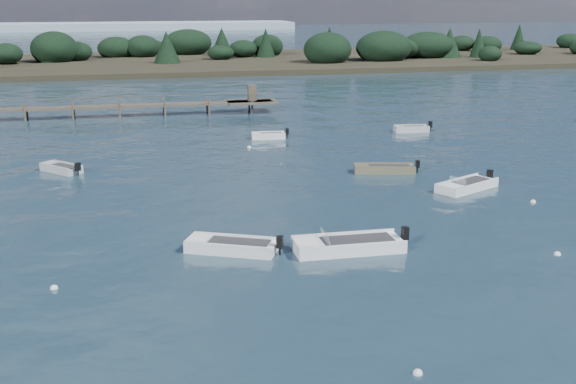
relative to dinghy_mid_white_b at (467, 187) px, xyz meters
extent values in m
plane|color=#152632|center=(-11.23, 44.29, -0.15)|extent=(400.00, 400.00, 0.00)
cube|color=white|center=(0.01, 0.01, -0.05)|extent=(4.47, 3.34, 0.65)
cube|color=white|center=(-1.41, -0.73, 0.33)|extent=(1.55, 1.74, 0.13)
cube|color=#29292C|center=(0.31, 0.16, 0.25)|extent=(3.13, 2.44, 0.11)
cube|color=white|center=(0.35, -0.65, 0.33)|extent=(3.79, 2.03, 0.13)
cube|color=white|center=(-0.33, 0.66, 0.33)|extent=(3.79, 2.03, 0.13)
cube|color=black|center=(2.07, 1.07, 0.44)|extent=(0.38, 0.40, 0.51)
cylinder|color=black|center=(2.07, 1.07, -0.01)|extent=(0.13, 0.13, 0.51)
cube|color=silver|center=(-0.81, -0.42, 0.55)|extent=(0.66, 1.08, 0.39)
cube|color=#746B4D|center=(-3.29, 5.24, -0.06)|extent=(4.16, 2.21, 0.62)
cube|color=#746B4D|center=(-4.75, 5.60, 0.31)|extent=(1.20, 1.36, 0.12)
cube|color=#29292C|center=(-2.99, 5.16, 0.24)|extent=(2.86, 1.66, 0.11)
cube|color=#746B4D|center=(-3.44, 4.66, 0.31)|extent=(3.87, 1.06, 0.12)
cube|color=#746B4D|center=(-3.15, 5.82, 0.31)|extent=(3.87, 1.06, 0.12)
cube|color=black|center=(-1.18, 4.72, 0.41)|extent=(0.32, 0.35, 0.49)
cylinder|color=black|center=(-1.18, 4.72, -0.01)|extent=(0.11, 0.11, 0.49)
cube|color=#AAB0B2|center=(-24.08, 10.13, -0.05)|extent=(2.89, 3.03, 0.65)
cube|color=#AAB0B2|center=(-24.83, 10.97, 0.33)|extent=(1.29, 1.26, 0.13)
cube|color=#29292C|center=(-23.92, 9.95, 0.25)|extent=(2.07, 2.16, 0.11)
cube|color=#AAB0B2|center=(-24.49, 9.76, 0.33)|extent=(2.07, 2.30, 0.13)
cube|color=#AAB0B2|center=(-23.67, 10.49, 0.33)|extent=(2.07, 2.30, 0.13)
cube|color=black|center=(-22.95, 8.86, 0.44)|extent=(0.41, 0.41, 0.51)
cylinder|color=black|center=(-22.95, 8.86, -0.01)|extent=(0.13, 0.13, 0.51)
cube|color=white|center=(-15.43, -7.56, -0.05)|extent=(4.35, 3.17, 0.68)
cube|color=white|center=(-16.83, -6.89, 0.35)|extent=(1.49, 1.68, 0.14)
cube|color=#29292C|center=(-15.14, -7.70, 0.27)|extent=(3.04, 2.32, 0.12)
cube|color=white|center=(-15.75, -8.21, 0.35)|extent=(3.73, 1.87, 0.14)
cube|color=white|center=(-15.12, -6.91, 0.35)|extent=(3.73, 1.87, 0.14)
cube|color=black|center=(-13.40, -8.53, 0.46)|extent=(0.39, 0.42, 0.53)
cylinder|color=black|center=(-13.40, -8.53, 0.00)|extent=(0.13, 0.13, 0.53)
cube|color=white|center=(-8.44, 18.30, -0.06)|extent=(2.78, 1.34, 0.63)
cube|color=white|center=(-9.45, 18.41, 0.31)|extent=(0.74, 1.03, 0.13)
cube|color=#29292C|center=(-8.22, 18.28, 0.24)|extent=(1.90, 1.04, 0.11)
cube|color=white|center=(-8.49, 17.82, 0.31)|extent=(2.68, 0.38, 0.13)
cube|color=white|center=(-8.39, 18.78, 0.31)|extent=(2.68, 0.38, 0.13)
cube|color=black|center=(-6.91, 18.14, 0.42)|extent=(0.28, 0.33, 0.49)
cylinder|color=black|center=(-6.91, 18.14, -0.01)|extent=(0.10, 0.10, 0.49)
cube|color=white|center=(-10.22, -8.68, -0.04)|extent=(5.03, 1.98, 0.73)
cube|color=white|center=(-12.12, -8.64, 0.38)|extent=(1.23, 1.71, 0.15)
cube|color=#29292C|center=(-9.83, -8.69, 0.30)|extent=(3.43, 1.57, 0.12)
cube|color=white|center=(-10.24, -9.56, 0.38)|extent=(4.99, 0.23, 0.15)
cube|color=white|center=(-10.21, -7.81, 0.38)|extent=(4.99, 0.23, 0.15)
cube|color=black|center=(-7.50, -8.74, 0.51)|extent=(0.30, 0.36, 0.57)
cylinder|color=black|center=(-7.50, -8.74, 0.01)|extent=(0.11, 0.11, 0.57)
cube|color=silver|center=(-11.32, -8.66, 0.63)|extent=(0.19, 1.35, 0.44)
cube|color=#AAB0B2|center=(4.08, 18.49, -0.05)|extent=(3.01, 1.48, 0.68)
cube|color=#AAB0B2|center=(2.98, 18.61, 0.35)|extent=(0.81, 1.12, 0.14)
cube|color=#29292C|center=(4.31, 18.46, 0.27)|extent=(2.06, 1.14, 0.12)
cube|color=#AAB0B2|center=(4.02, 17.97, 0.35)|extent=(2.90, 0.44, 0.14)
cube|color=#AAB0B2|center=(4.13, 19.01, 0.35)|extent=(2.90, 0.44, 0.14)
cube|color=black|center=(5.73, 18.30, 0.46)|extent=(0.31, 0.36, 0.53)
cylinder|color=black|center=(5.73, 18.30, 0.00)|extent=(0.11, 0.11, 0.53)
sphere|color=silver|center=(-11.53, -19.82, -0.15)|extent=(0.32, 0.32, 0.32)
sphere|color=silver|center=(-1.21, -11.35, -0.15)|extent=(0.32, 0.32, 0.32)
sphere|color=silver|center=(-23.01, -10.28, -0.15)|extent=(0.32, 0.32, 0.32)
sphere|color=silver|center=(2.38, -3.44, -0.15)|extent=(0.32, 0.32, 0.32)
sphere|color=silver|center=(-10.59, 15.05, -0.15)|extent=(0.32, 0.32, 0.32)
cube|color=#4D4538|center=(-7.23, 32.29, 0.85)|extent=(5.00, 3.20, 0.18)
cube|color=#4D4538|center=(-7.23, 32.29, 1.75)|extent=(0.80, 0.80, 1.60)
cylinder|color=#4D4538|center=(-28.70, 31.43, 0.25)|extent=(0.20, 0.20, 2.20)
cylinder|color=#4D4538|center=(-28.70, 33.14, 0.25)|extent=(0.20, 0.20, 2.20)
cylinder|color=#4D4538|center=(-24.43, 31.43, 0.25)|extent=(0.20, 0.20, 2.20)
cylinder|color=#4D4538|center=(-24.43, 33.14, 0.25)|extent=(0.20, 0.20, 2.20)
cylinder|color=#4D4538|center=(-20.16, 31.43, 0.25)|extent=(0.20, 0.20, 2.20)
cylinder|color=#4D4538|center=(-20.16, 33.14, 0.25)|extent=(0.20, 0.20, 2.20)
cylinder|color=#4D4538|center=(-15.90, 31.43, 0.25)|extent=(0.20, 0.20, 2.20)
cylinder|color=#4D4538|center=(-15.90, 33.14, 0.25)|extent=(0.20, 0.20, 2.20)
cylinder|color=#4D4538|center=(-11.63, 31.43, 0.25)|extent=(0.20, 0.20, 2.20)
cylinder|color=#4D4538|center=(-11.63, 33.14, 0.25)|extent=(0.20, 0.20, 2.20)
cylinder|color=#4D4538|center=(-7.36, 31.43, 0.25)|extent=(0.20, 0.20, 2.20)
cylinder|color=#4D4538|center=(-7.36, 33.14, 0.25)|extent=(0.20, 0.20, 2.20)
cube|color=black|center=(13.77, 84.29, -0.15)|extent=(190.00, 40.00, 1.60)
ellipsoid|color=black|center=(13.77, 84.29, 2.65)|extent=(180.50, 36.00, 4.40)
camera|label=1|loc=(-19.95, -38.39, 11.16)|focal=45.00mm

